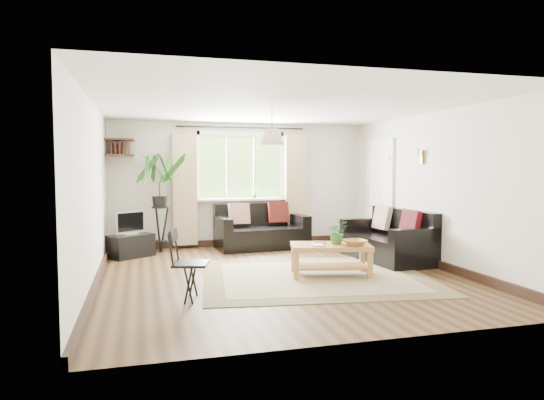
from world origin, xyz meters
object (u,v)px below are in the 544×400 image
object	(u,v)px
sofa_back	(262,227)
palm_stand	(160,203)
folding_chair	(191,265)
sofa_right	(387,236)
coffee_table	(331,260)
tv_stand	(131,246)

from	to	relation	value
sofa_back	palm_stand	distance (m)	1.94
palm_stand	folding_chair	size ratio (longest dim) A/B	2.18
sofa_right	coffee_table	xyz separation A→B (m)	(-1.33, -0.84, -0.17)
sofa_back	coffee_table	size ratio (longest dim) A/B	1.53
sofa_right	folding_chair	bearing A→B (deg)	-70.11
sofa_right	tv_stand	distance (m)	4.33
palm_stand	coffee_table	bearing A→B (deg)	-49.10
tv_stand	sofa_right	bearing A→B (deg)	-53.92
coffee_table	palm_stand	xyz separation A→B (m)	(-2.25, 2.60, 0.67)
coffee_table	folding_chair	bearing A→B (deg)	-160.31
tv_stand	palm_stand	xyz separation A→B (m)	(0.51, 0.38, 0.70)
sofa_back	sofa_right	distance (m)	2.40
sofa_right	sofa_back	bearing A→B (deg)	-139.71
tv_stand	palm_stand	size ratio (longest dim) A/B	0.40
coffee_table	folding_chair	xyz separation A→B (m)	(-2.04, -0.73, 0.19)
sofa_right	tv_stand	size ratio (longest dim) A/B	2.35
coffee_table	tv_stand	bearing A→B (deg)	141.10
sofa_right	tv_stand	bearing A→B (deg)	-113.79
folding_chair	tv_stand	bearing A→B (deg)	28.47
sofa_back	sofa_right	bearing A→B (deg)	-49.26
sofa_right	tv_stand	xyz separation A→B (m)	(-4.09, 1.39, -0.20)
coffee_table	tv_stand	world-z (taller)	coffee_table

